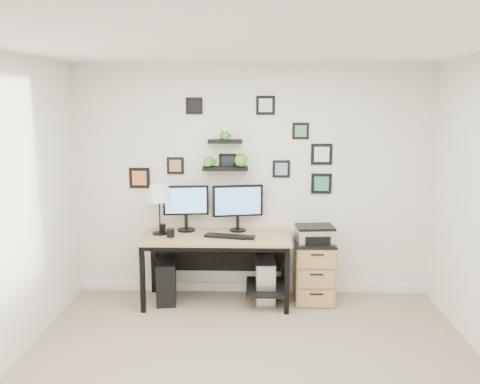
{
  "coord_description": "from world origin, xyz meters",
  "views": [
    {
      "loc": [
        0.03,
        -3.95,
        2.22
      ],
      "look_at": [
        -0.14,
        1.83,
        1.2
      ],
      "focal_mm": 40.0,
      "sensor_mm": 36.0,
      "label": 1
    }
  ],
  "objects_px": {
    "monitor_right": "(238,204)",
    "printer": "(315,234)",
    "mug": "(171,233)",
    "pc_tower_grey": "(265,280)",
    "pc_tower_black": "(166,281)",
    "file_cabinet": "(314,271)",
    "monitor_left": "(186,205)",
    "table_lamp": "(159,194)",
    "desk": "(220,246)"
  },
  "relations": [
    {
      "from": "table_lamp",
      "to": "mug",
      "type": "relative_size",
      "value": 6.0
    },
    {
      "from": "table_lamp",
      "to": "file_cabinet",
      "type": "xyz_separation_m",
      "value": [
        1.69,
        0.02,
        -0.86
      ]
    },
    {
      "from": "file_cabinet",
      "to": "printer",
      "type": "xyz_separation_m",
      "value": [
        -0.0,
        -0.02,
        0.43
      ]
    },
    {
      "from": "desk",
      "to": "monitor_right",
      "type": "xyz_separation_m",
      "value": [
        0.19,
        0.19,
        0.43
      ]
    },
    {
      "from": "mug",
      "to": "printer",
      "type": "distance_m",
      "value": 1.56
    },
    {
      "from": "monitor_left",
      "to": "pc_tower_black",
      "type": "height_order",
      "value": "monitor_left"
    },
    {
      "from": "monitor_left",
      "to": "pc_tower_black",
      "type": "distance_m",
      "value": 0.87
    },
    {
      "from": "monitor_right",
      "to": "pc_tower_grey",
      "type": "relative_size",
      "value": 1.18
    },
    {
      "from": "file_cabinet",
      "to": "printer",
      "type": "bearing_deg",
      "value": -94.23
    },
    {
      "from": "desk",
      "to": "file_cabinet",
      "type": "bearing_deg",
      "value": 3.22
    },
    {
      "from": "monitor_right",
      "to": "table_lamp",
      "type": "bearing_deg",
      "value": -170.2
    },
    {
      "from": "monitor_left",
      "to": "monitor_right",
      "type": "relative_size",
      "value": 0.92
    },
    {
      "from": "table_lamp",
      "to": "printer",
      "type": "height_order",
      "value": "table_lamp"
    },
    {
      "from": "mug",
      "to": "pc_tower_black",
      "type": "distance_m",
      "value": 0.58
    },
    {
      "from": "monitor_right",
      "to": "monitor_left",
      "type": "bearing_deg",
      "value": -179.28
    },
    {
      "from": "monitor_right",
      "to": "file_cabinet",
      "type": "bearing_deg",
      "value": -8.69
    },
    {
      "from": "desk",
      "to": "monitor_right",
      "type": "height_order",
      "value": "monitor_right"
    },
    {
      "from": "monitor_right",
      "to": "printer",
      "type": "relative_size",
      "value": 1.32
    },
    {
      "from": "table_lamp",
      "to": "monitor_right",
      "type": "bearing_deg",
      "value": 9.8
    },
    {
      "from": "table_lamp",
      "to": "mug",
      "type": "height_order",
      "value": "table_lamp"
    },
    {
      "from": "printer",
      "to": "pc_tower_black",
      "type": "bearing_deg",
      "value": -178.45
    },
    {
      "from": "mug",
      "to": "pc_tower_grey",
      "type": "xyz_separation_m",
      "value": [
        1.02,
        0.13,
        -0.56
      ]
    },
    {
      "from": "mug",
      "to": "file_cabinet",
      "type": "xyz_separation_m",
      "value": [
        1.56,
        0.15,
        -0.46
      ]
    },
    {
      "from": "monitor_right",
      "to": "printer",
      "type": "distance_m",
      "value": 0.91
    },
    {
      "from": "monitor_right",
      "to": "file_cabinet",
      "type": "xyz_separation_m",
      "value": [
        0.85,
        -0.13,
        -0.73
      ]
    },
    {
      "from": "mug",
      "to": "printer",
      "type": "bearing_deg",
      "value": 4.89
    },
    {
      "from": "file_cabinet",
      "to": "printer",
      "type": "relative_size",
      "value": 1.58
    },
    {
      "from": "printer",
      "to": "monitor_left",
      "type": "bearing_deg",
      "value": 174.33
    },
    {
      "from": "monitor_left",
      "to": "file_cabinet",
      "type": "bearing_deg",
      "value": -4.91
    },
    {
      "from": "table_lamp",
      "to": "file_cabinet",
      "type": "distance_m",
      "value": 1.9
    },
    {
      "from": "table_lamp",
      "to": "file_cabinet",
      "type": "bearing_deg",
      "value": 0.57
    },
    {
      "from": "mug",
      "to": "table_lamp",
      "type": "bearing_deg",
      "value": 135.39
    },
    {
      "from": "monitor_left",
      "to": "pc_tower_black",
      "type": "relative_size",
      "value": 1.12
    },
    {
      "from": "monitor_right",
      "to": "printer",
      "type": "height_order",
      "value": "monitor_right"
    },
    {
      "from": "file_cabinet",
      "to": "pc_tower_grey",
      "type": "bearing_deg",
      "value": -177.37
    },
    {
      "from": "desk",
      "to": "mug",
      "type": "relative_size",
      "value": 17.31
    },
    {
      "from": "mug",
      "to": "pc_tower_grey",
      "type": "relative_size",
      "value": 0.19
    },
    {
      "from": "monitor_right",
      "to": "table_lamp",
      "type": "xyz_separation_m",
      "value": [
        -0.85,
        -0.15,
        0.13
      ]
    },
    {
      "from": "pc_tower_grey",
      "to": "printer",
      "type": "height_order",
      "value": "printer"
    },
    {
      "from": "table_lamp",
      "to": "pc_tower_black",
      "type": "relative_size",
      "value": 1.2
    },
    {
      "from": "desk",
      "to": "printer",
      "type": "height_order",
      "value": "printer"
    },
    {
      "from": "desk",
      "to": "mug",
      "type": "height_order",
      "value": "mug"
    },
    {
      "from": "monitor_right",
      "to": "pc_tower_grey",
      "type": "height_order",
      "value": "monitor_right"
    },
    {
      "from": "pc_tower_grey",
      "to": "printer",
      "type": "bearing_deg",
      "value": 0.59
    },
    {
      "from": "desk",
      "to": "table_lamp",
      "type": "height_order",
      "value": "table_lamp"
    },
    {
      "from": "monitor_right",
      "to": "pc_tower_grey",
      "type": "bearing_deg",
      "value": -26.39
    },
    {
      "from": "pc_tower_black",
      "to": "file_cabinet",
      "type": "height_order",
      "value": "file_cabinet"
    },
    {
      "from": "file_cabinet",
      "to": "pc_tower_black",
      "type": "bearing_deg",
      "value": -177.78
    },
    {
      "from": "monitor_left",
      "to": "mug",
      "type": "xyz_separation_m",
      "value": [
        -0.13,
        -0.27,
        -0.26
      ]
    },
    {
      "from": "desk",
      "to": "mug",
      "type": "distance_m",
      "value": 0.56
    }
  ]
}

